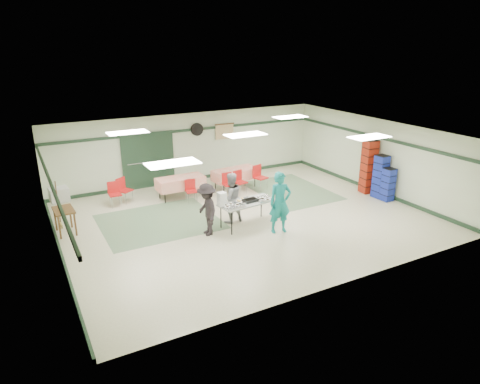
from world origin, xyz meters
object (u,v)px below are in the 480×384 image
crate_stack_red (369,167)px  broom (58,203)px  chair_loose_b (114,191)px  crate_stack_blue_b (388,185)px  volunteer_teal (280,203)px  serving_table (247,203)px  volunteer_grey (231,198)px  chair_d (191,188)px  volunteer_dark (207,210)px  dining_table_a (235,174)px  chair_c (259,175)px  chair_loose_a (123,188)px  office_printer (59,195)px  printer_table (64,213)px  chair_b (228,182)px  crate_stack_blue_a (380,177)px  dining_table_b (181,182)px  chair_a (239,180)px

crate_stack_red → broom: 10.58m
chair_loose_b → crate_stack_blue_b: (8.53, -4.02, 0.07)m
volunteer_teal → serving_table: bearing=137.0°
volunteer_grey → crate_stack_red: bearing=176.4°
volunteer_grey → chair_d: volunteer_grey is taller
volunteer_dark → dining_table_a: size_ratio=0.85×
chair_c → chair_loose_a: chair_c is taller
crate_stack_red → crate_stack_blue_b: 1.07m
office_printer → printer_table: bearing=-95.5°
chair_b → chair_loose_b: bearing=169.9°
volunteer_teal → chair_loose_a: bearing=137.9°
crate_stack_blue_a → crate_stack_red: size_ratio=0.78×
chair_d → chair_loose_a: (-2.08, 1.05, 0.05)m
volunteer_teal → printer_table: size_ratio=2.13×
dining_table_b → crate_stack_blue_b: bearing=-31.8°
chair_loose_b → printer_table: size_ratio=1.00×
crate_stack_blue_a → chair_c: bearing=140.3°
dining_table_a → chair_c: (0.71, -0.56, 0.01)m
volunteer_dark → crate_stack_blue_b: (6.70, -0.44, -0.18)m
volunteer_dark → chair_loose_a: volunteer_dark is taller
broom → chair_a: bearing=5.8°
serving_table → printer_table: (-4.93, 2.02, -0.08)m
chair_loose_b → crate_stack_blue_b: size_ratio=0.72×
crate_stack_blue_b → volunteer_dark: bearing=176.2°
chair_c → printer_table: size_ratio=1.11×
dining_table_a → chair_c: 0.90m
volunteer_dark → printer_table: size_ratio=1.81×
chair_loose_b → office_printer: (-1.77, -0.78, 0.44)m
serving_table → chair_a: chair_a is taller
crate_stack_red → broom: crate_stack_red is taller
dining_table_b → chair_b: size_ratio=2.02×
serving_table → crate_stack_red: 5.41m
volunteer_teal → printer_table: volunteer_teal is taller
chair_loose_a → volunteer_dark: bearing=-101.1°
chair_a → chair_loose_b: size_ratio=1.01×
dining_table_a → chair_b: (-0.61, -0.57, -0.06)m
crate_stack_blue_a → office_printer: crate_stack_blue_a is taller
chair_c → broom: 7.03m
serving_table → crate_stack_blue_b: (5.37, -0.46, -0.12)m
crate_stack_blue_b → crate_stack_blue_a: bearing=90.0°
crate_stack_blue_a → office_printer: size_ratio=2.94×
chair_d → broom: 4.29m
dining_table_a → chair_b: bearing=-144.1°
dining_table_b → office_printer: size_ratio=3.21×
dining_table_a → chair_b: 0.84m
volunteer_teal → chair_loose_b: volunteer_teal is taller
dining_table_a → chair_d: size_ratio=2.24×
crate_stack_red → chair_b: bearing=155.1°
volunteer_dark → dining_table_b: bearing=176.3°
volunteer_teal → crate_stack_blue_a: volunteer_teal is taller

